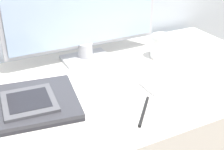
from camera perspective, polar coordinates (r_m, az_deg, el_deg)
name	(u,v)px	position (r m, az deg, el deg)	size (l,w,h in m)	color
monitor	(83,5)	(1.14, -5.29, 12.67)	(0.59, 0.11, 0.40)	#B7B7BC
keyboard	(188,77)	(1.09, 13.69, -0.31)	(0.34, 0.10, 0.01)	silver
laptop	(23,104)	(0.94, -16.01, -5.20)	(0.34, 0.29, 0.02)	#232328
ereader	(29,101)	(0.92, -14.95, -4.68)	(0.16, 0.17, 0.01)	#4C4C51
coffee_mug	(162,46)	(1.22, 9.15, 5.19)	(0.12, 0.08, 0.09)	white
pen	(144,111)	(0.89, 5.86, -6.56)	(0.10, 0.12, 0.01)	black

